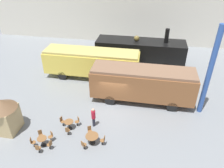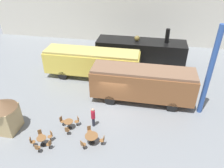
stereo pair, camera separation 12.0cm
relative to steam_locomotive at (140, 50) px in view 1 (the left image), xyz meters
The scene contains 22 objects.
ground_plane 9.18m from the steam_locomotive, 101.75° to the right, with size 80.00×80.00×0.00m, color gray.
backdrop_wall 7.76m from the steam_locomotive, 104.49° to the left, with size 44.00×0.15×9.00m.
steam_locomotive is the anchor object (origin of this frame).
passenger_coach_vintage 6.53m from the steam_locomotive, 141.15° to the right, with size 10.40×2.68×3.20m.
passenger_coach_wooden 7.69m from the steam_locomotive, 84.86° to the right, with size 9.48×2.64×3.40m.
cafe_table_near 16.02m from the steam_locomotive, 112.67° to the right, with size 0.71×0.71×0.76m.
cafe_table_mid 14.12m from the steam_locomotive, 100.60° to the right, with size 0.99×0.99×0.74m.
cafe_table_far 13.60m from the steam_locomotive, 110.84° to the right, with size 0.75×0.75×0.76m.
cafe_chair_0 16.69m from the steam_locomotive, 111.70° to the right, with size 0.36×0.36×0.87m.
cafe_chair_1 15.98m from the steam_locomotive, 110.06° to the right, with size 0.39×0.37×0.87m.
cafe_chair_2 15.32m from the steam_locomotive, 112.04° to the right, with size 0.40×0.40×0.87m.
cafe_chair_3 15.66m from the steam_locomotive, 114.95° to the right, with size 0.40×0.40×0.87m.
cafe_chair_4 16.50m from the steam_locomotive, 114.59° to the right, with size 0.39×0.37×0.87m.
cafe_chair_5 14.93m from the steam_locomotive, 101.86° to the right, with size 0.39×0.40×0.87m.
cafe_chair_6 14.04m from the steam_locomotive, 97.08° to the right, with size 0.36×0.36×0.87m.
cafe_chair_7 13.46m from the steam_locomotive, 102.88° to the right, with size 0.39×0.40×0.87m.
cafe_chair_8 14.25m from the steam_locomotive, 109.30° to the right, with size 0.36×0.38×0.87m.
cafe_chair_9 12.97m from the steam_locomotive, 109.21° to the right, with size 0.41×0.40×0.87m.
cafe_chair_10 13.64m from the steam_locomotive, 113.99° to the right, with size 0.39×0.37×0.87m.
visitor_person 12.35m from the steam_locomotive, 103.75° to the right, with size 0.34×0.34×1.81m.
ticket_kiosk 16.72m from the steam_locomotive, 125.36° to the right, with size 2.34×2.34×3.00m.
support_pillar 10.56m from the steam_locomotive, 54.46° to the right, with size 0.44×0.44×8.00m.
Camera 1 is at (2.75, -16.23, 12.70)m, focal length 35.00 mm.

